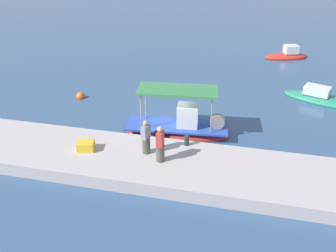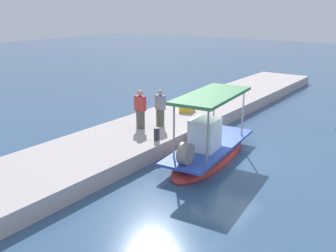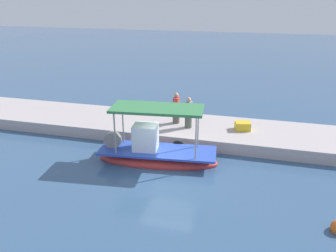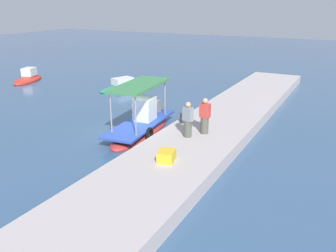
# 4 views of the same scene
# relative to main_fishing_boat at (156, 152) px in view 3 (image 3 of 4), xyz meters

# --- Properties ---
(ground_plane) EXTENTS (120.00, 120.00, 0.00)m
(ground_plane) POSITION_rel_main_fishing_boat_xyz_m (-0.82, 0.41, -0.44)
(ground_plane) COLOR #37577C
(dock_quay) EXTENTS (36.00, 3.94, 0.63)m
(dock_quay) POSITION_rel_main_fishing_boat_xyz_m (-0.82, -3.56, -0.13)
(dock_quay) COLOR #B6ACAA
(dock_quay) RESTS_ON ground_plane
(main_fishing_boat) EXTENTS (5.85, 2.36, 3.03)m
(main_fishing_boat) POSITION_rel_main_fishing_boat_xyz_m (0.00, 0.00, 0.00)
(main_fishing_boat) COLOR #C13430
(main_fishing_boat) RESTS_ON ground_plane
(fisherman_near_bollard) EXTENTS (0.47, 0.53, 1.70)m
(fisherman_near_bollard) POSITION_rel_main_fishing_boat_xyz_m (-0.90, -3.15, 0.95)
(fisherman_near_bollard) COLOR #4F5446
(fisherman_near_bollard) RESTS_ON dock_quay
(fisherman_by_crate) EXTENTS (0.39, 0.50, 1.75)m
(fisherman_by_crate) POSITION_rel_main_fishing_boat_xyz_m (-0.09, -3.66, 0.98)
(fisherman_by_crate) COLOR #565247
(fisherman_by_crate) RESTS_ON dock_quay
(mooring_bollard) EXTENTS (0.24, 0.24, 0.53)m
(mooring_bollard) POSITION_rel_main_fishing_boat_xyz_m (0.81, -2.03, 0.45)
(mooring_bollard) COLOR #2D2D33
(mooring_bollard) RESTS_ON dock_quay
(cargo_crate) EXTENTS (0.91, 0.79, 0.43)m
(cargo_crate) POSITION_rel_main_fishing_boat_xyz_m (-3.78, -3.56, 0.40)
(cargo_crate) COLOR gold
(cargo_crate) RESTS_ON dock_quay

